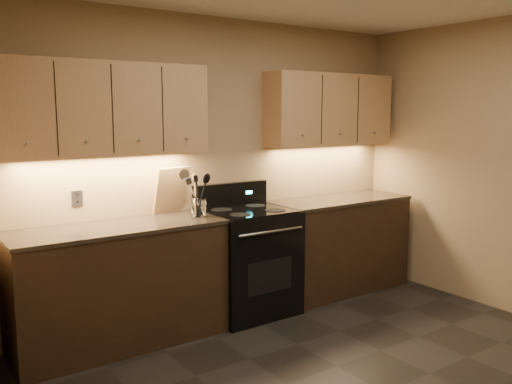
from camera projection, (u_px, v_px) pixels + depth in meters
wall_back at (221, 165)px, 4.89m from camera, size 4.00×0.04×2.60m
wall_left at (50, 234)px, 2.14m from camera, size 0.04×4.00×2.60m
counter_left at (119, 285)px, 4.15m from camera, size 1.62×0.62×0.93m
counter_right at (337, 244)px, 5.44m from camera, size 1.46×0.62×0.93m
stove at (248, 260)px, 4.80m from camera, size 0.76×0.68×1.14m
upper_cab_left at (105, 109)px, 4.07m from camera, size 1.60×0.30×0.70m
upper_cab_right at (330, 110)px, 5.37m from camera, size 1.44×0.30×0.70m
outlet_plate at (77, 198)px, 4.18m from camera, size 0.08×0.01×0.12m
utensil_crock at (199, 208)px, 4.42m from camera, size 0.16×0.16×0.15m
cutting_board at (172, 190)px, 4.57m from camera, size 0.33×0.18×0.40m
wooden_spoon at (196, 195)px, 4.37m from camera, size 0.11×0.15×0.35m
black_spoon at (197, 193)px, 4.41m from camera, size 0.11×0.17×0.36m
black_turner at (200, 195)px, 4.39m from camera, size 0.12×0.14×0.35m
steel_spatula at (202, 193)px, 4.43m from camera, size 0.23×0.12×0.36m
steel_skimmer at (203, 191)px, 4.40m from camera, size 0.24×0.13×0.40m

